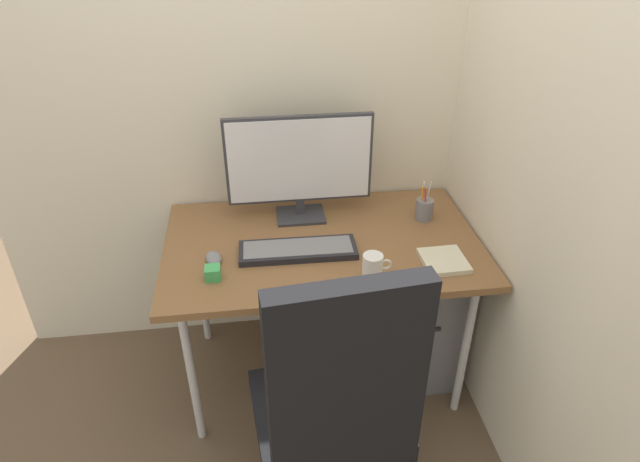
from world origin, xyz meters
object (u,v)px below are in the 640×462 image
(notebook, at_px, (444,261))
(desk_clamp_accessory, at_px, (213,273))
(filing_cabinet, at_px, (398,315))
(mouse, at_px, (214,258))
(coffee_mug, at_px, (373,267))
(keyboard, at_px, (298,250))
(office_chair, at_px, (336,405))
(monitor, at_px, (299,163))
(pen_holder, at_px, (424,209))

(notebook, relative_size, desk_clamp_accessory, 3.10)
(filing_cabinet, xyz_separation_m, desk_clamp_accessory, (-0.80, -0.21, 0.48))
(mouse, xyz_separation_m, coffee_mug, (0.59, -0.18, 0.03))
(keyboard, bearing_deg, office_chair, -85.02)
(mouse, xyz_separation_m, notebook, (0.89, -0.13, -0.01))
(office_chair, xyz_separation_m, mouse, (-0.39, 0.62, 0.17))
(monitor, relative_size, desk_clamp_accessory, 10.91)
(filing_cabinet, bearing_deg, monitor, 153.91)
(monitor, relative_size, keyboard, 1.32)
(filing_cabinet, height_order, pen_holder, pen_holder)
(desk_clamp_accessory, bearing_deg, notebook, -1.08)
(office_chair, xyz_separation_m, pen_holder, (0.52, 0.84, 0.21))
(monitor, height_order, coffee_mug, monitor)
(office_chair, relative_size, monitor, 1.86)
(mouse, bearing_deg, coffee_mug, -28.74)
(filing_cabinet, xyz_separation_m, keyboard, (-0.47, -0.09, 0.47))
(keyboard, height_order, pen_holder, pen_holder)
(pen_holder, height_order, notebook, pen_holder)
(office_chair, relative_size, mouse, 12.19)
(office_chair, xyz_separation_m, filing_cabinet, (0.41, 0.73, -0.29))
(office_chair, relative_size, filing_cabinet, 1.96)
(keyboard, distance_m, desk_clamp_accessory, 0.35)
(monitor, height_order, desk_clamp_accessory, monitor)
(keyboard, relative_size, coffee_mug, 4.23)
(filing_cabinet, distance_m, monitor, 0.85)
(filing_cabinet, bearing_deg, mouse, -172.69)
(monitor, bearing_deg, keyboard, -97.64)
(filing_cabinet, height_order, mouse, mouse)
(mouse, bearing_deg, desk_clamp_accessory, -100.85)
(office_chair, height_order, pen_holder, office_chair)
(office_chair, height_order, coffee_mug, office_chair)
(filing_cabinet, bearing_deg, coffee_mug, -126.24)
(filing_cabinet, relative_size, keyboard, 1.25)
(mouse, distance_m, notebook, 0.90)
(filing_cabinet, xyz_separation_m, notebook, (0.09, -0.23, 0.46))
(office_chair, height_order, keyboard, office_chair)
(pen_holder, bearing_deg, coffee_mug, -128.56)
(office_chair, height_order, desk_clamp_accessory, office_chair)
(keyboard, height_order, mouse, mouse)
(filing_cabinet, relative_size, coffee_mug, 5.29)
(pen_holder, distance_m, coffee_mug, 0.50)
(pen_holder, distance_m, desk_clamp_accessory, 0.96)
(notebook, height_order, desk_clamp_accessory, desk_clamp_accessory)
(filing_cabinet, bearing_deg, desk_clamp_accessory, -165.04)
(monitor, distance_m, coffee_mug, 0.58)
(pen_holder, bearing_deg, notebook, -93.33)
(office_chair, xyz_separation_m, desk_clamp_accessory, (-0.39, 0.51, 0.18))
(office_chair, height_order, notebook, office_chair)
(office_chair, distance_m, filing_cabinet, 0.89)
(filing_cabinet, height_order, desk_clamp_accessory, desk_clamp_accessory)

